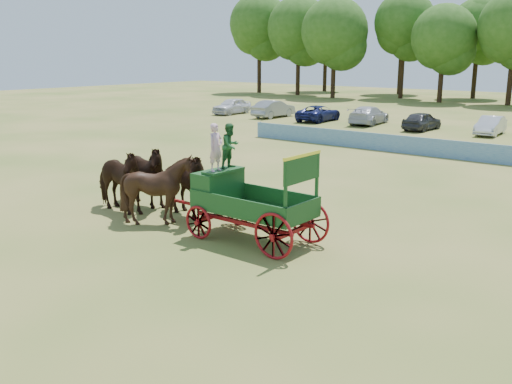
# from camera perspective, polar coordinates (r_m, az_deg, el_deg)

# --- Properties ---
(ground) EXTENTS (160.00, 160.00, 0.00)m
(ground) POSITION_cam_1_polar(r_m,az_deg,el_deg) (18.76, -0.76, -4.30)
(ground) COLOR #A38749
(ground) RESTS_ON ground
(horse_lead_left) EXTENTS (2.93, 1.38, 2.45)m
(horse_lead_left) POSITION_cam_1_polar(r_m,az_deg,el_deg) (21.74, -13.76, 1.16)
(horse_lead_left) COLOR black
(horse_lead_left) RESTS_ON ground
(horse_lead_right) EXTENTS (2.93, 1.40, 2.45)m
(horse_lead_right) POSITION_cam_1_polar(r_m,az_deg,el_deg) (22.41, -11.54, 1.64)
(horse_lead_right) COLOR black
(horse_lead_right) RESTS_ON ground
(horse_wheel_left) EXTENTS (2.35, 2.12, 2.45)m
(horse_wheel_left) POSITION_cam_1_polar(r_m,az_deg,el_deg) (19.93, -9.53, 0.25)
(horse_wheel_left) COLOR black
(horse_wheel_left) RESTS_ON ground
(horse_wheel_right) EXTENTS (3.11, 1.88, 2.45)m
(horse_wheel_right) POSITION_cam_1_polar(r_m,az_deg,el_deg) (20.65, -7.26, 0.79)
(horse_wheel_right) COLOR black
(horse_wheel_right) RESTS_ON ground
(farm_dray) EXTENTS (6.00, 2.00, 3.67)m
(farm_dray) POSITION_cam_1_polar(r_m,az_deg,el_deg) (18.20, -1.97, 0.32)
(farm_dray) COLOR #A01014
(farm_dray) RESTS_ON ground
(sponsor_banner) EXTENTS (26.00, 0.08, 1.05)m
(sponsor_banner) POSITION_cam_1_polar(r_m,az_deg,el_deg) (34.48, 17.36, 4.25)
(sponsor_banner) COLOR #1B5493
(sponsor_banner) RESTS_ON ground
(parked_cars) EXTENTS (42.11, 6.64, 1.58)m
(parked_cars) POSITION_cam_1_polar(r_m,az_deg,el_deg) (47.33, 15.66, 7.01)
(parked_cars) COLOR silver
(parked_cars) RESTS_ON ground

